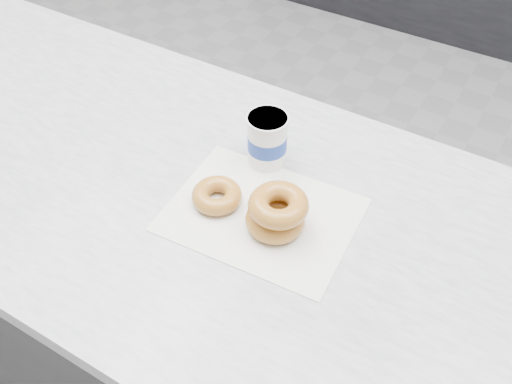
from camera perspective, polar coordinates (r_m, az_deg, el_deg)
ground at (r=2.16m, az=2.71°, el=-5.95°), size 5.00×5.00×0.00m
counter at (r=1.50m, az=-8.02°, el=-10.52°), size 3.06×0.76×0.90m
wax_paper at (r=1.06m, az=0.55°, el=-2.25°), size 0.36×0.28×0.00m
donut_single at (r=1.07m, az=-3.94°, el=-0.36°), size 0.10×0.10×0.03m
donut_stack at (r=1.01m, az=2.10°, el=-2.05°), size 0.14×0.14×0.08m
coffee_cup at (r=1.13m, az=1.13°, el=5.27°), size 0.08×0.08×0.11m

